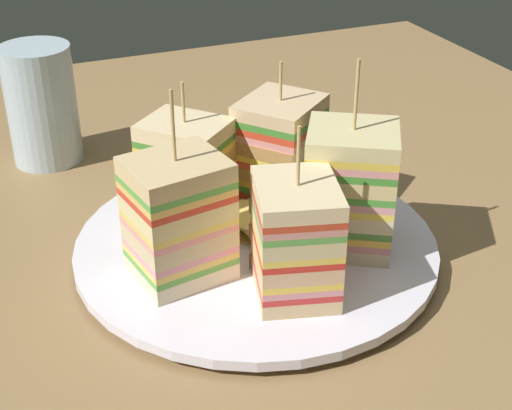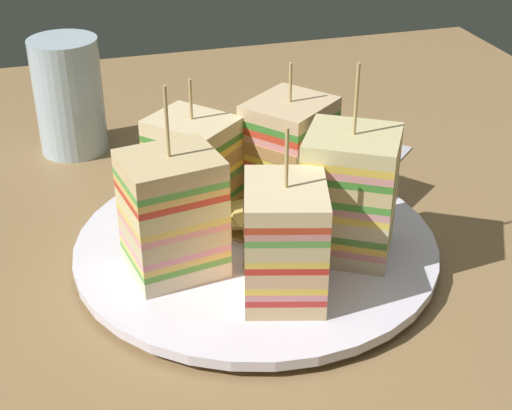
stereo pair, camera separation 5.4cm
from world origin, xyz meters
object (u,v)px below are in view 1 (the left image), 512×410
drinking_glass (43,113)px  sandwich_wedge_3 (349,189)px  sandwich_wedge_1 (179,219)px  chip_pile (258,222)px  sandwich_wedge_2 (293,240)px  sandwich_wedge_0 (187,169)px  spoon (351,179)px  plate (256,246)px  sandwich_wedge_4 (279,151)px

drinking_glass → sandwich_wedge_3: bearing=-145.7°
sandwich_wedge_1 → chip_pile: 8.01cm
sandwich_wedge_1 → sandwich_wedge_3: (-1.07, -12.14, 0.24)cm
sandwich_wedge_2 → chip_pile: sandwich_wedge_2 is taller
sandwich_wedge_0 → spoon: (1.71, -15.38, -4.79)cm
drinking_glass → spoon: bearing=-122.6°
sandwich_wedge_2 → plate: bearing=14.2°
spoon → drinking_glass: drinking_glass is taller
sandwich_wedge_2 → drinking_glass: 31.13cm
sandwich_wedge_1 → sandwich_wedge_3: size_ratio=0.95×
plate → sandwich_wedge_3: size_ratio=1.90×
sandwich_wedge_2 → drinking_glass: (29.01, 11.27, -0.67)cm
plate → sandwich_wedge_1: size_ratio=1.99×
plate → spoon: plate is taller
sandwich_wedge_0 → sandwich_wedge_1: size_ratio=0.81×
sandwich_wedge_0 → sandwich_wedge_1: bearing=-63.4°
sandwich_wedge_3 → chip_pile: sandwich_wedge_3 is taller
sandwich_wedge_0 → spoon: size_ratio=1.00×
sandwich_wedge_0 → drinking_glass: size_ratio=1.00×
plate → sandwich_wedge_0: 7.87cm
sandwich_wedge_1 → sandwich_wedge_2: sandwich_wedge_1 is taller
drinking_glass → sandwich_wedge_2: bearing=-158.8°
sandwich_wedge_0 → plate: bearing=-11.6°
sandwich_wedge_1 → spoon: sandwich_wedge_1 is taller
plate → sandwich_wedge_0: sandwich_wedge_0 is taller
chip_pile → drinking_glass: 24.80cm
plate → sandwich_wedge_2: sandwich_wedge_2 is taller
sandwich_wedge_3 → spoon: size_ratio=1.30×
plate → sandwich_wedge_1: (-1.85, 6.28, 4.82)cm
plate → sandwich_wedge_0: size_ratio=2.46×
plate → sandwich_wedge_2: (-6.55, 0.17, 4.46)cm
spoon → drinking_glass: 28.29cm
chip_pile → drinking_glass: size_ratio=0.65×
sandwich_wedge_3 → chip_pile: size_ratio=2.00×
sandwich_wedge_0 → sandwich_wedge_3: size_ratio=0.77×
chip_pile → drinking_glass: drinking_glass is taller
sandwich_wedge_1 → spoon: (9.23, -18.39, -5.25)cm
sandwich_wedge_4 → spoon: (2.27, -8.00, -5.17)cm
drinking_glass → plate: bearing=-153.0°
plate → sandwich_wedge_0: (5.67, 3.27, 4.37)cm
sandwich_wedge_4 → spoon: sandwich_wedge_4 is taller
drinking_glass → sandwich_wedge_4: bearing=-138.1°
plate → sandwich_wedge_4: 8.09cm
sandwich_wedge_1 → drinking_glass: (24.32, 5.16, -1.03)cm
chip_pile → spoon: size_ratio=0.65×
plate → sandwich_wedge_3: (-2.92, -5.86, 5.06)cm
chip_pile → spoon: (6.53, -11.59, -1.98)cm
sandwich_wedge_3 → sandwich_wedge_4: 8.22cm
sandwich_wedge_1 → sandwich_wedge_4: 12.50cm
sandwich_wedge_0 → drinking_glass: bearing=164.4°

